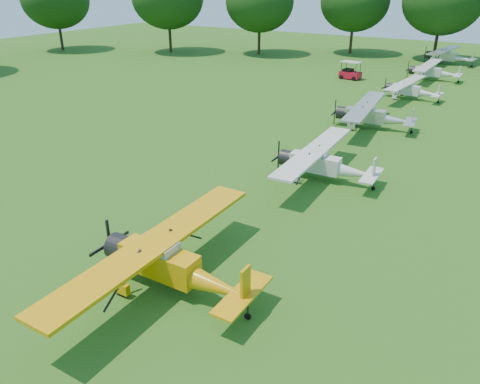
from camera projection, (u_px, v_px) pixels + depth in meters
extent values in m
plane|color=#275715|center=(254.00, 221.00, 23.82)|extent=(160.00, 160.00, 0.00)
cylinder|color=#321E13|center=(436.00, 43.00, 67.75)|extent=(0.44, 0.44, 4.74)
ellipsoid|color=#0F330E|center=(443.00, 0.00, 65.31)|extent=(11.05, 11.05, 9.39)
cylinder|color=#321E13|center=(351.00, 39.00, 73.61)|extent=(0.44, 0.44, 4.49)
ellipsoid|color=#0F330E|center=(355.00, 1.00, 71.30)|extent=(10.47, 10.47, 8.90)
cylinder|color=#321E13|center=(259.00, 39.00, 73.13)|extent=(0.44, 0.44, 4.44)
ellipsoid|color=#0F330E|center=(260.00, 2.00, 70.84)|extent=(10.36, 10.36, 8.80)
cylinder|color=#321E13|center=(170.00, 37.00, 75.00)|extent=(0.44, 0.44, 4.77)
cylinder|color=#321E13|center=(61.00, 36.00, 77.10)|extent=(0.44, 0.44, 4.56)
cube|color=orange|center=(160.00, 262.00, 18.44)|extent=(3.40, 1.04, 1.11)
cone|color=orange|center=(220.00, 288.00, 17.18)|extent=(2.98, 0.98, 0.96)
cube|color=#8CA5B2|center=(156.00, 248.00, 18.25)|extent=(1.71, 0.99, 0.58)
cylinder|color=black|center=(122.00, 248.00, 19.38)|extent=(0.96, 1.11, 1.10)
cube|color=black|center=(110.00, 243.00, 19.71)|extent=(0.06, 0.13, 2.23)
cube|color=orange|center=(156.00, 242.00, 18.14)|extent=(1.63, 11.26, 0.15)
cube|color=orange|center=(245.00, 285.00, 16.46)|extent=(0.11, 0.58, 1.38)
cube|color=orange|center=(243.00, 295.00, 16.71)|extent=(0.93, 2.98, 0.10)
cylinder|color=black|center=(122.00, 289.00, 18.14)|extent=(0.64, 0.17, 0.64)
cylinder|color=black|center=(165.00, 257.00, 20.21)|extent=(0.64, 0.17, 0.64)
cylinder|color=black|center=(248.00, 316.00, 16.98)|extent=(0.26, 0.09, 0.25)
cube|color=silver|center=(315.00, 163.00, 28.40)|extent=(3.10, 1.04, 1.01)
cone|color=silver|center=(357.00, 173.00, 27.33)|extent=(2.72, 0.98, 0.86)
cube|color=#8CA5B2|center=(314.00, 155.00, 28.22)|extent=(1.57, 0.95, 0.53)
cylinder|color=black|center=(288.00, 158.00, 29.20)|extent=(0.90, 1.03, 1.00)
cube|color=black|center=(279.00, 156.00, 29.47)|extent=(0.06, 0.12, 2.01)
cube|color=silver|center=(314.00, 151.00, 28.12)|extent=(1.82, 10.20, 0.13)
cube|color=silver|center=(374.00, 169.00, 26.71)|extent=(0.12, 0.53, 1.24)
cube|color=silver|center=(372.00, 175.00, 26.93)|extent=(0.93, 2.71, 0.09)
cylinder|color=black|center=(295.00, 178.00, 28.09)|extent=(0.58, 0.18, 0.57)
cylinder|color=black|center=(310.00, 165.00, 29.99)|extent=(0.58, 0.18, 0.57)
cylinder|color=black|center=(373.00, 188.00, 27.18)|extent=(0.23, 0.09, 0.23)
cube|color=silver|center=(365.00, 115.00, 37.96)|extent=(3.22, 1.25, 1.03)
cone|color=silver|center=(399.00, 121.00, 36.99)|extent=(2.82, 1.16, 0.88)
cube|color=#8CA5B2|center=(365.00, 109.00, 37.77)|extent=(1.65, 1.06, 0.54)
cylinder|color=black|center=(342.00, 113.00, 38.68)|extent=(0.98, 1.11, 1.02)
cube|color=black|center=(335.00, 112.00, 38.93)|extent=(0.07, 0.12, 2.06)
cube|color=silver|center=(365.00, 106.00, 37.66)|extent=(2.48, 10.49, 0.14)
cube|color=silver|center=(413.00, 117.00, 36.40)|extent=(0.15, 0.55, 1.28)
cube|color=silver|center=(410.00, 122.00, 36.62)|extent=(1.11, 2.82, 0.09)
cylinder|color=black|center=(351.00, 127.00, 37.57)|extent=(0.60, 0.22, 0.59)
cylinder|color=black|center=(358.00, 119.00, 39.58)|extent=(0.60, 0.22, 0.59)
cylinder|color=black|center=(411.00, 132.00, 36.89)|extent=(0.24, 0.10, 0.24)
cube|color=silver|center=(406.00, 90.00, 47.05)|extent=(2.81, 1.06, 0.90)
cone|color=silver|center=(429.00, 94.00, 45.86)|extent=(2.46, 0.98, 0.77)
cube|color=#8CA5B2|center=(406.00, 85.00, 46.90)|extent=(1.44, 0.91, 0.47)
cylinder|color=black|center=(390.00, 88.00, 47.93)|extent=(0.85, 0.96, 0.89)
cube|color=black|center=(385.00, 87.00, 48.23)|extent=(0.06, 0.11, 1.80)
cube|color=silver|center=(406.00, 83.00, 46.81)|extent=(2.05, 9.17, 0.12)
cube|color=silver|center=(439.00, 91.00, 45.21)|extent=(0.13, 0.48, 1.12)
cube|color=silver|center=(438.00, 95.00, 45.42)|extent=(0.94, 2.46, 0.08)
cylinder|color=black|center=(395.00, 97.00, 46.91)|extent=(0.52, 0.18, 0.51)
cylinder|color=black|center=(402.00, 93.00, 48.48)|extent=(0.52, 0.18, 0.51)
cylinder|color=black|center=(438.00, 102.00, 45.63)|extent=(0.21, 0.09, 0.21)
cube|color=silver|center=(428.00, 72.00, 55.52)|extent=(2.97, 0.92, 0.97)
cone|color=silver|center=(450.00, 75.00, 54.38)|extent=(2.60, 0.87, 0.83)
cube|color=#8CA5B2|center=(428.00, 67.00, 55.36)|extent=(1.49, 0.87, 0.51)
cylinder|color=black|center=(413.00, 70.00, 56.37)|extent=(0.85, 0.97, 0.96)
cube|color=black|center=(408.00, 70.00, 56.66)|extent=(0.06, 0.11, 1.94)
cube|color=silver|center=(428.00, 65.00, 55.26)|extent=(1.49, 9.80, 0.13)
cube|color=silver|center=(459.00, 72.00, 53.74)|extent=(0.10, 0.51, 1.20)
cube|color=silver|center=(458.00, 75.00, 53.96)|extent=(0.83, 2.60, 0.08)
cylinder|color=black|center=(418.00, 78.00, 55.29)|extent=(0.56, 0.16, 0.55)
cylinder|color=black|center=(423.00, 75.00, 57.06)|extent=(0.56, 0.16, 0.55)
cylinder|color=black|center=(458.00, 82.00, 54.19)|extent=(0.22, 0.08, 0.22)
cube|color=silver|center=(444.00, 56.00, 65.35)|extent=(3.36, 1.37, 1.07)
cone|color=silver|center=(464.00, 59.00, 63.86)|extent=(2.95, 1.27, 0.92)
cube|color=#8CA5B2|center=(444.00, 52.00, 65.17)|extent=(1.74, 1.14, 0.56)
cylinder|color=black|center=(430.00, 55.00, 66.45)|extent=(1.04, 1.17, 1.06)
cube|color=black|center=(425.00, 54.00, 66.82)|extent=(0.08, 0.13, 2.14)
cube|color=silver|center=(444.00, 50.00, 65.06)|extent=(2.83, 10.91, 0.14)
cube|color=silver|center=(473.00, 56.00, 63.06)|extent=(0.17, 0.57, 1.33)
cube|color=silver|center=(471.00, 60.00, 63.32)|extent=(1.22, 2.94, 0.09)
cylinder|color=black|center=(434.00, 62.00, 65.23)|extent=(0.63, 0.24, 0.61)
cylinder|color=black|center=(440.00, 60.00, 67.04)|extent=(0.63, 0.24, 0.61)
cylinder|color=black|center=(472.00, 66.00, 63.56)|extent=(0.25, 0.11, 0.24)
cube|color=red|center=(350.00, 75.00, 56.11)|extent=(2.59, 1.65, 0.77)
cube|color=black|center=(348.00, 71.00, 56.11)|extent=(1.16, 1.34, 0.50)
cube|color=silver|center=(351.00, 62.00, 55.47)|extent=(2.50, 1.75, 0.09)
cylinder|color=black|center=(341.00, 77.00, 56.21)|extent=(0.50, 0.22, 0.49)
cylinder|color=black|center=(346.00, 75.00, 57.17)|extent=(0.50, 0.22, 0.49)
cylinder|color=black|center=(354.00, 79.00, 55.26)|extent=(0.50, 0.22, 0.49)
cylinder|color=black|center=(359.00, 77.00, 56.22)|extent=(0.50, 0.22, 0.49)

